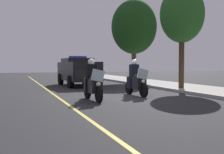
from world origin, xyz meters
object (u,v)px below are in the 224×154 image
(police_motorcycle_lead_right, at_px, (136,81))
(cyclist_background, at_px, (95,72))
(police_suv, at_px, (78,70))
(police_motorcycle_lead_left, at_px, (93,83))
(tree_mid_block, at_px, (182,15))
(tree_far_back, at_px, (134,27))

(police_motorcycle_lead_right, bearing_deg, cyclist_background, 173.16)
(police_suv, bearing_deg, police_motorcycle_lead_right, 10.16)
(police_motorcycle_lead_left, relative_size, cyclist_background, 1.22)
(tree_mid_block, bearing_deg, tree_far_back, 177.45)
(tree_mid_block, relative_size, tree_far_back, 0.87)
(police_motorcycle_lead_left, height_order, cyclist_background, police_motorcycle_lead_left)
(police_motorcycle_lead_left, relative_size, tree_mid_block, 0.36)
(tree_far_back, bearing_deg, tree_mid_block, -2.55)
(police_motorcycle_lead_right, height_order, tree_mid_block, tree_mid_block)
(tree_far_back, bearing_deg, cyclist_background, -127.30)
(police_motorcycle_lead_right, bearing_deg, police_motorcycle_lead_left, -68.01)
(police_motorcycle_lead_right, relative_size, tree_mid_block, 0.36)
(tree_mid_block, bearing_deg, police_motorcycle_lead_left, -64.58)
(cyclist_background, xyz_separation_m, tree_far_back, (2.12, 2.79, 3.75))
(police_motorcycle_lead_left, height_order, police_motorcycle_lead_right, same)
(police_motorcycle_lead_right, height_order, police_suv, police_suv)
(cyclist_background, distance_m, tree_far_back, 5.14)
(police_motorcycle_lead_left, bearing_deg, tree_far_back, 147.72)
(cyclist_background, relative_size, tree_mid_block, 0.30)
(police_suv, xyz_separation_m, cyclist_background, (-4.76, 2.60, -0.22))
(tree_mid_block, xyz_separation_m, tree_far_back, (-7.43, 0.33, 0.25))
(police_motorcycle_lead_right, bearing_deg, tree_mid_block, 117.45)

